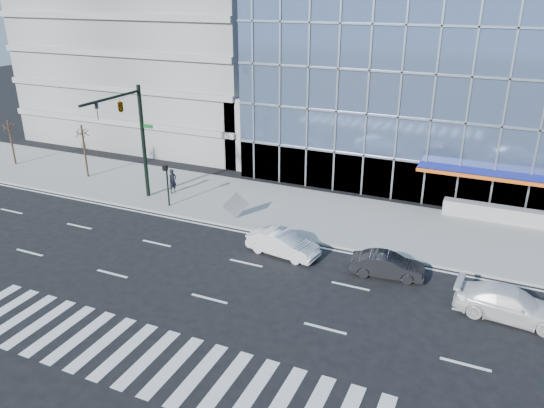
{
  "coord_description": "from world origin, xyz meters",
  "views": [
    {
      "loc": [
        11.99,
        -23.14,
        14.17
      ],
      "look_at": [
        0.24,
        3.0,
        2.48
      ],
      "focal_mm": 35.0,
      "sensor_mm": 36.0,
      "label": 1
    }
  ],
  "objects_px": {
    "street_tree_near": "(82,132)",
    "white_suv": "(510,304)",
    "street_tree_far": "(9,126)",
    "ped_signal_post": "(167,179)",
    "dark_sedan": "(387,265)",
    "white_sedan": "(283,243)",
    "tilted_panel": "(236,205)",
    "traffic_signal": "(128,118)",
    "pedestrian": "(173,181)"
  },
  "relations": [
    {
      "from": "ped_signal_post",
      "to": "dark_sedan",
      "type": "xyz_separation_m",
      "value": [
        15.95,
        -3.14,
        -1.51
      ]
    },
    {
      "from": "traffic_signal",
      "to": "ped_signal_post",
      "type": "xyz_separation_m",
      "value": [
        2.5,
        0.37,
        -4.02
      ]
    },
    {
      "from": "pedestrian",
      "to": "street_tree_far",
      "type": "bearing_deg",
      "value": 105.08
    },
    {
      "from": "street_tree_far",
      "to": "tilted_panel",
      "type": "distance_m",
      "value": 23.0
    },
    {
      "from": "dark_sedan",
      "to": "pedestrian",
      "type": "distance_m",
      "value": 17.97
    },
    {
      "from": "ped_signal_post",
      "to": "traffic_signal",
      "type": "bearing_deg",
      "value": -171.48
    },
    {
      "from": "tilted_panel",
      "to": "white_suv",
      "type": "bearing_deg",
      "value": -58.53
    },
    {
      "from": "street_tree_far",
      "to": "dark_sedan",
      "type": "bearing_deg",
      "value": -9.67
    },
    {
      "from": "ped_signal_post",
      "to": "pedestrian",
      "type": "distance_m",
      "value": 2.8
    },
    {
      "from": "traffic_signal",
      "to": "white_suv",
      "type": "relative_size",
      "value": 1.62
    },
    {
      "from": "ped_signal_post",
      "to": "pedestrian",
      "type": "relative_size",
      "value": 1.65
    },
    {
      "from": "traffic_signal",
      "to": "street_tree_far",
      "type": "distance_m",
      "value": 15.53
    },
    {
      "from": "white_sedan",
      "to": "dark_sedan",
      "type": "xyz_separation_m",
      "value": [
        6.0,
        0.0,
        -0.07
      ]
    },
    {
      "from": "traffic_signal",
      "to": "ped_signal_post",
      "type": "distance_m",
      "value": 4.75
    },
    {
      "from": "street_tree_far",
      "to": "white_sedan",
      "type": "distance_m",
      "value": 28.17
    },
    {
      "from": "traffic_signal",
      "to": "ped_signal_post",
      "type": "relative_size",
      "value": 2.67
    },
    {
      "from": "dark_sedan",
      "to": "tilted_panel",
      "type": "distance_m",
      "value": 11.19
    },
    {
      "from": "white_suv",
      "to": "pedestrian",
      "type": "bearing_deg",
      "value": 76.92
    },
    {
      "from": "street_tree_near",
      "to": "tilted_panel",
      "type": "height_order",
      "value": "street_tree_near"
    },
    {
      "from": "street_tree_near",
      "to": "street_tree_far",
      "type": "distance_m",
      "value": 8.01
    },
    {
      "from": "street_tree_near",
      "to": "traffic_signal",
      "type": "bearing_deg",
      "value": -22.71
    },
    {
      "from": "white_sedan",
      "to": "dark_sedan",
      "type": "height_order",
      "value": "white_sedan"
    },
    {
      "from": "street_tree_near",
      "to": "pedestrian",
      "type": "distance_m",
      "value": 8.77
    },
    {
      "from": "street_tree_near",
      "to": "pedestrian",
      "type": "bearing_deg",
      "value": -1.74
    },
    {
      "from": "dark_sedan",
      "to": "street_tree_far",
      "type": "bearing_deg",
      "value": 73.44
    },
    {
      "from": "street_tree_far",
      "to": "tilted_panel",
      "type": "relative_size",
      "value": 2.98
    },
    {
      "from": "traffic_signal",
      "to": "street_tree_far",
      "type": "xyz_separation_m",
      "value": [
        -15.0,
        2.93,
        -2.72
      ]
    },
    {
      "from": "tilted_panel",
      "to": "ped_signal_post",
      "type": "bearing_deg",
      "value": 137.75
    },
    {
      "from": "street_tree_far",
      "to": "white_sedan",
      "type": "height_order",
      "value": "street_tree_far"
    },
    {
      "from": "street_tree_near",
      "to": "street_tree_far",
      "type": "xyz_separation_m",
      "value": [
        -8.0,
        0.0,
        -0.33
      ]
    },
    {
      "from": "pedestrian",
      "to": "tilted_panel",
      "type": "relative_size",
      "value": 1.4
    },
    {
      "from": "pedestrian",
      "to": "dark_sedan",
      "type": "bearing_deg",
      "value": -91.68
    },
    {
      "from": "white_sedan",
      "to": "tilted_panel",
      "type": "xyz_separation_m",
      "value": [
        -4.71,
        3.2,
        0.37
      ]
    },
    {
      "from": "ped_signal_post",
      "to": "street_tree_far",
      "type": "distance_m",
      "value": 17.73
    },
    {
      "from": "traffic_signal",
      "to": "white_sedan",
      "type": "distance_m",
      "value": 13.88
    },
    {
      "from": "pedestrian",
      "to": "tilted_panel",
      "type": "xyz_separation_m",
      "value": [
        6.41,
        -2.25,
        0.01
      ]
    },
    {
      "from": "traffic_signal",
      "to": "dark_sedan",
      "type": "xyz_separation_m",
      "value": [
        18.45,
        -2.77,
        -5.53
      ]
    },
    {
      "from": "street_tree_near",
      "to": "ped_signal_post",
      "type": "bearing_deg",
      "value": -15.06
    },
    {
      "from": "street_tree_far",
      "to": "dark_sedan",
      "type": "relative_size",
      "value": 1.01
    },
    {
      "from": "traffic_signal",
      "to": "tilted_panel",
      "type": "xyz_separation_m",
      "value": [
        7.74,
        0.43,
        -5.1
      ]
    },
    {
      "from": "white_sedan",
      "to": "dark_sedan",
      "type": "distance_m",
      "value": 6.0
    },
    {
      "from": "street_tree_near",
      "to": "pedestrian",
      "type": "relative_size",
      "value": 2.33
    },
    {
      "from": "ped_signal_post",
      "to": "street_tree_near",
      "type": "distance_m",
      "value": 9.97
    },
    {
      "from": "street_tree_near",
      "to": "white_suv",
      "type": "bearing_deg",
      "value": -12.87
    },
    {
      "from": "street_tree_far",
      "to": "white_suv",
      "type": "bearing_deg",
      "value": -10.32
    },
    {
      "from": "dark_sedan",
      "to": "tilted_panel",
      "type": "xyz_separation_m",
      "value": [
        -10.71,
        3.2,
        0.44
      ]
    },
    {
      "from": "street_tree_near",
      "to": "white_sedan",
      "type": "bearing_deg",
      "value": -16.33
    },
    {
      "from": "white_suv",
      "to": "street_tree_far",
      "type": "bearing_deg",
      "value": 83.29
    },
    {
      "from": "street_tree_near",
      "to": "dark_sedan",
      "type": "xyz_separation_m",
      "value": [
        25.45,
        -5.7,
        -3.15
      ]
    },
    {
      "from": "white_suv",
      "to": "street_tree_near",
      "type": "bearing_deg",
      "value": 80.74
    }
  ]
}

